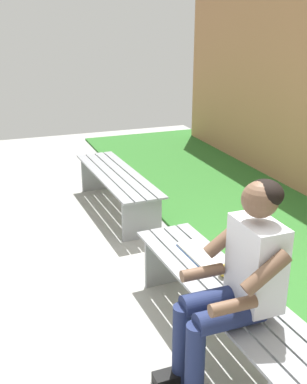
% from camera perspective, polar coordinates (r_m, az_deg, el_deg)
% --- Properties ---
extents(ground_plane, '(10.00, 7.00, 0.04)m').
position_cam_1_polar(ground_plane, '(4.05, -13.41, -10.66)').
color(ground_plane, '#9E9E99').
extents(grass_strip, '(9.00, 2.12, 0.03)m').
position_cam_1_polar(grass_strip, '(4.87, 16.28, -4.89)').
color(grass_strip, '#2D6B28').
rests_on(grass_strip, ground).
extents(bench_near, '(1.86, 0.53, 0.44)m').
position_cam_1_polar(bench_near, '(3.12, 8.19, -12.57)').
color(bench_near, gray).
rests_on(bench_near, ground).
extents(bench_far, '(1.76, 0.52, 0.44)m').
position_cam_1_polar(bench_far, '(5.14, -4.53, 1.20)').
color(bench_far, gray).
rests_on(bench_far, ground).
extents(person_seated, '(0.50, 0.69, 1.25)m').
position_cam_1_polar(person_seated, '(2.66, 10.09, -10.46)').
color(person_seated, silver).
rests_on(person_seated, ground).
extents(apple, '(0.09, 0.09, 0.09)m').
position_cam_1_polar(apple, '(3.13, 8.74, -9.49)').
color(apple, gold).
rests_on(apple, bench_near).
extents(book_open, '(0.42, 0.18, 0.02)m').
position_cam_1_polar(book_open, '(3.37, 5.51, -7.58)').
color(book_open, white).
rests_on(book_open, bench_near).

